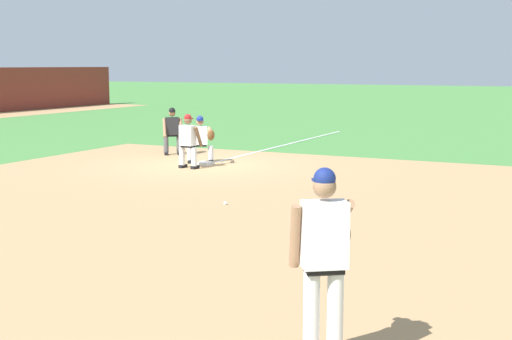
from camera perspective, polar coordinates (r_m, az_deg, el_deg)
name	(u,v)px	position (r m, az deg, el deg)	size (l,w,h in m)	color
ground_plane	(205,165)	(19.78, -4.12, 0.40)	(160.00, 160.00, 0.00)	#47843D
infield_dirt_patch	(234,215)	(13.15, -1.77, -3.65)	(18.00, 18.00, 0.01)	tan
foul_line_stripe	(286,145)	(24.72, 2.39, 2.04)	(11.14, 0.10, 0.00)	white
first_base_bag	(205,163)	(19.78, -4.12, 0.53)	(0.38, 0.38, 0.09)	white
baseball	(225,203)	(14.13, -2.47, -2.68)	(0.07, 0.07, 0.07)	white
pitcher	(325,255)	(6.47, 5.52, -6.81)	(0.85, 0.57, 1.86)	black
first_baseman	(201,137)	(20.09, -4.43, 2.62)	(0.80, 1.05, 1.34)	black
baserunner	(188,139)	(19.08, -5.46, 2.48)	(0.47, 0.62, 1.46)	black
umpire	(172,129)	(22.04, -6.71, 3.26)	(0.65, 0.68, 1.46)	black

